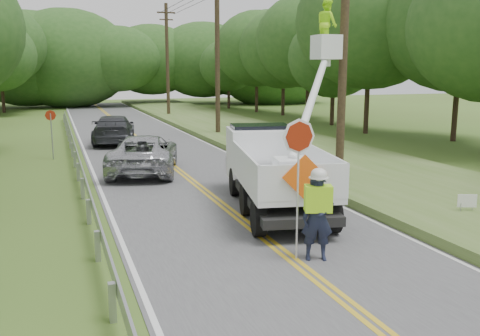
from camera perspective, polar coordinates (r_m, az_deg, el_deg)
name	(u,v)px	position (r m, az deg, el deg)	size (l,w,h in m)	color
ground	(354,309)	(9.74, 12.52, -15.06)	(140.00, 140.00, 0.00)	#465924
road	(177,169)	(22.28, -7.01, -0.14)	(7.20, 96.00, 0.03)	#4B4B4D
guardrail	(78,159)	(22.56, -17.56, 0.97)	(0.18, 48.00, 0.77)	#9D9FA5
utility_poles	(259,49)	(26.28, 2.15, 13.10)	(1.60, 43.30, 10.00)	black
tall_grass_verge	(323,157)	(24.78, 9.20, 1.23)	(7.00, 96.00, 0.30)	#436324
treeline_right	(367,37)	(37.21, 13.95, 13.95)	(12.55, 55.01, 11.60)	#332319
treeline_horizon	(117,59)	(63.82, -13.53, 11.66)	(57.21, 14.74, 12.54)	#264E1C
flagger	(317,211)	(11.52, 8.57, -4.74)	(1.21, 0.68, 3.16)	#191E33
bucket_truck	(274,155)	(16.62, 3.84, 1.48)	(5.09, 7.00, 6.59)	black
suv_silver	(144,154)	(21.71, -10.62, 1.58)	(2.59, 5.61, 1.56)	#AAABB1
suv_darkgrey	(114,129)	(30.87, -13.82, 4.20)	(2.27, 5.58, 1.62)	#333539
stop_sign_permanent	(51,127)	(25.98, -20.21, 4.27)	(0.50, 0.09, 2.36)	#9D9FA5
yard_sign	(467,202)	(15.86, 23.88, -3.45)	(0.50, 0.23, 0.77)	white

